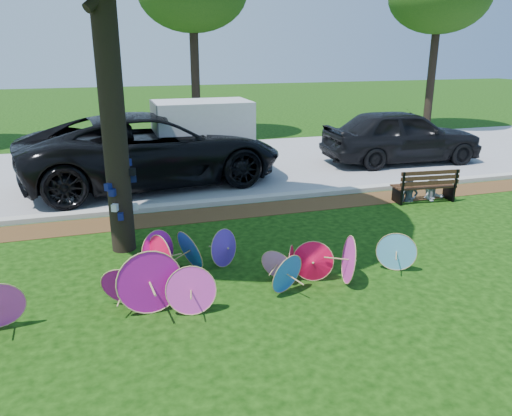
% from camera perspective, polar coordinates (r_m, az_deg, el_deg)
% --- Properties ---
extents(ground, '(90.00, 90.00, 0.00)m').
position_cam_1_polar(ground, '(7.54, 0.92, -11.41)').
color(ground, black).
rests_on(ground, ground).
extents(mulch_strip, '(90.00, 1.00, 0.01)m').
position_cam_1_polar(mulch_strip, '(11.54, -6.08, -0.80)').
color(mulch_strip, '#472D16').
rests_on(mulch_strip, ground).
extents(curb, '(90.00, 0.30, 0.12)m').
position_cam_1_polar(curb, '(12.17, -6.75, 0.46)').
color(curb, '#B7B5AD').
rests_on(curb, ground).
extents(street, '(90.00, 8.00, 0.01)m').
position_cam_1_polar(street, '(16.15, -9.54, 4.50)').
color(street, gray).
rests_on(street, ground).
extents(parasol_pile, '(6.95, 2.09, 0.97)m').
position_cam_1_polar(parasol_pile, '(7.94, -5.03, -6.77)').
color(parasol_pile, '#C4139B').
rests_on(parasol_pile, ground).
extents(black_van, '(7.49, 4.17, 1.98)m').
position_cam_1_polar(black_van, '(14.19, -11.64, 6.61)').
color(black_van, black).
rests_on(black_van, ground).
extents(dark_pickup, '(5.32, 2.36, 1.78)m').
position_cam_1_polar(dark_pickup, '(17.30, 16.30, 7.92)').
color(dark_pickup, black).
rests_on(dark_pickup, ground).
extents(cargo_trailer, '(2.74, 1.74, 2.51)m').
position_cam_1_polar(cargo_trailer, '(14.85, -6.09, 8.41)').
color(cargo_trailer, silver).
rests_on(cargo_trailer, ground).
extents(park_bench, '(1.64, 0.75, 0.83)m').
position_cam_1_polar(park_bench, '(13.12, 18.58, 2.52)').
color(park_bench, black).
rests_on(park_bench, ground).
extents(person_left, '(0.49, 0.37, 1.22)m').
position_cam_1_polar(person_left, '(12.91, 17.27, 3.32)').
color(person_left, '#3C4352').
rests_on(person_left, ground).
extents(person_right, '(0.63, 0.53, 1.13)m').
position_cam_1_polar(person_right, '(13.32, 19.75, 3.31)').
color(person_right, '#BABAC4').
rests_on(person_right, ground).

